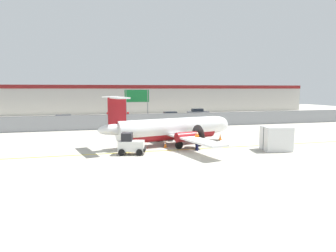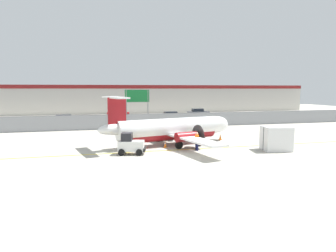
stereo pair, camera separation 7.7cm
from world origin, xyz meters
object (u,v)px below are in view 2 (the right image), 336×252
cargo_container (276,138)px  highway_sign (137,99)px  baggage_tug (131,144)px  parked_car_0 (63,120)px  parked_car_2 (170,116)px  traffic_cone_near_left (220,137)px  parked_car_1 (119,114)px  parked_car_3 (198,113)px  ground_crew_worker (197,140)px  commuter_airplane (173,129)px  traffic_cone_near_right (165,144)px

cargo_container → highway_sign: bearing=125.9°
baggage_tug → parked_car_0: baggage_tug is taller
baggage_tug → parked_car_2: bearing=83.8°
baggage_tug → traffic_cone_near_left: 11.77m
cargo_container → parked_car_1: size_ratio=0.62×
parked_car_3 → baggage_tug: bearing=-113.9°
baggage_tug → parked_car_1: baggage_tug is taller
cargo_container → parked_car_0: size_ratio=0.64×
highway_sign → parked_car_1: bearing=96.4°
ground_crew_worker → parked_car_2: (4.03, 25.01, -0.06)m
parked_car_2 → parked_car_3: same height
baggage_tug → parked_car_1: bearing=102.5°
commuter_airplane → traffic_cone_near_left: (5.93, 1.55, -1.29)m
highway_sign → traffic_cone_near_left: bearing=-61.7°
traffic_cone_near_right → highway_sign: bearing=90.8°
cargo_container → baggage_tug: bearing=-177.2°
traffic_cone_near_left → parked_car_0: bearing=135.3°
baggage_tug → parked_car_1: (1.85, 32.35, 0.04)m
ground_crew_worker → traffic_cone_near_right: 3.31m
ground_crew_worker → cargo_container: 7.30m
commuter_airplane → parked_car_2: commuter_airplane is taller
parked_car_0 → parked_car_3: same height
commuter_airplane → parked_car_3: 30.71m
baggage_tug → cargo_container: (13.18, -1.65, 0.24)m
parked_car_1 → highway_sign: bearing=103.1°
ground_crew_worker → cargo_container: size_ratio=0.63×
parked_car_3 → traffic_cone_near_right: bearing=-110.1°
baggage_tug → ground_crew_worker: baggage_tug is taller
baggage_tug → traffic_cone_near_right: size_ratio=3.97×
ground_crew_worker → highway_sign: 18.88m
commuter_airplane → baggage_tug: bearing=-157.5°
parked_car_1 → traffic_cone_near_left: bearing=114.6°
commuter_airplane → traffic_cone_near_right: size_ratio=24.89×
traffic_cone_near_left → highway_sign: highway_sign is taller
baggage_tug → highway_sign: size_ratio=0.46×
parked_car_1 → parked_car_2: size_ratio=1.02×
parked_car_2 → parked_car_0: bearing=10.1°
parked_car_1 → highway_sign: 14.35m
traffic_cone_near_left → traffic_cone_near_right: same height
commuter_airplane → highway_sign: size_ratio=2.90×
commuter_airplane → traffic_cone_near_left: bearing=1.0°
highway_sign → parked_car_3: bearing=42.0°
baggage_tug → cargo_container: cargo_container is taller
baggage_tug → traffic_cone_near_left: (10.65, 4.99, -0.54)m
parked_car_1 → parked_car_2: (8.26, -7.30, 0.00)m
parked_car_0 → parked_car_2: size_ratio=0.99×
highway_sign → baggage_tug: bearing=-100.4°
parked_car_2 → parked_car_3: bearing=-137.2°
commuter_airplane → parked_car_0: size_ratio=3.76×
parked_car_2 → parked_car_3: 9.78m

